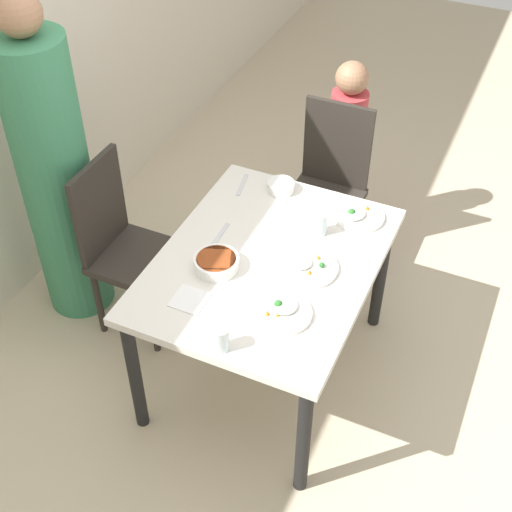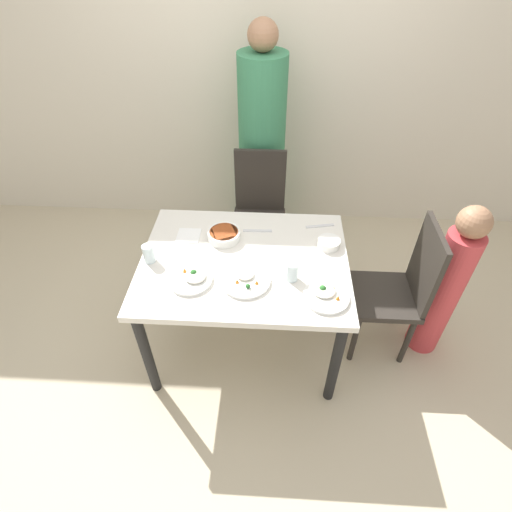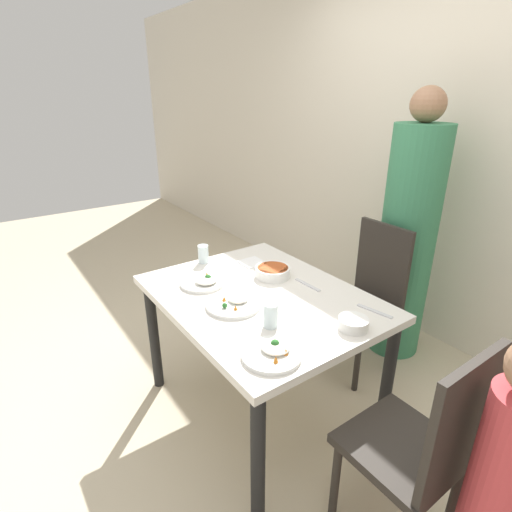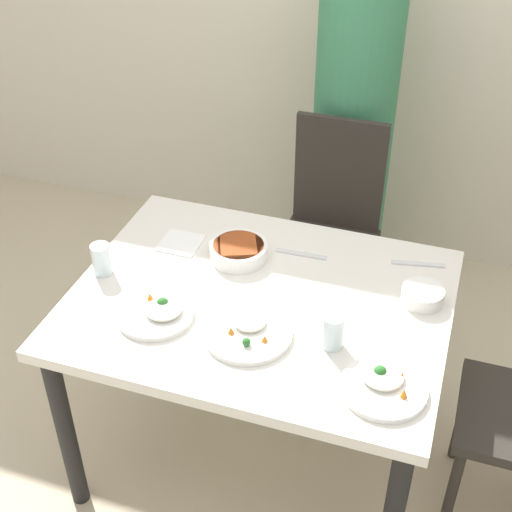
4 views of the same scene
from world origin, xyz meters
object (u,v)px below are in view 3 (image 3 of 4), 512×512
at_px(chair_adult_spot, 368,295).
at_px(bowl_curry, 273,271).
at_px(person_adult, 407,241).
at_px(plate_rice_adult, 234,304).
at_px(glass_water_tall, 271,315).
at_px(chair_child_spot, 421,446).
at_px(person_child, 499,497).

distance_m(chair_adult_spot, bowl_curry, 0.70).
distance_m(person_adult, plate_rice_adult, 1.33).
height_order(bowl_curry, glass_water_tall, glass_water_tall).
height_order(chair_child_spot, person_child, person_child).
relative_size(chair_child_spot, person_adult, 0.55).
bearing_deg(chair_adult_spot, chair_child_spot, -40.56).
bearing_deg(glass_water_tall, person_adult, 99.74).
bearing_deg(chair_child_spot, chair_adult_spot, -130.56).
relative_size(plate_rice_adult, glass_water_tall, 2.40).
bearing_deg(chair_child_spot, glass_water_tall, -74.45).
bearing_deg(person_adult, person_child, -43.59).
relative_size(person_adult, plate_rice_adult, 6.51).
height_order(plate_rice_adult, glass_water_tall, glass_water_tall).
xyz_separation_m(chair_child_spot, bowl_curry, (-1.08, 0.14, 0.26)).
bearing_deg(glass_water_tall, chair_adult_spot, 103.13).
height_order(chair_child_spot, bowl_curry, chair_child_spot).
bearing_deg(chair_child_spot, person_child, 90.00).
distance_m(plate_rice_adult, glass_water_tall, 0.25).
distance_m(chair_child_spot, plate_rice_adult, 0.98).
distance_m(chair_child_spot, person_child, 0.27).
xyz_separation_m(person_child, plate_rice_adult, (-1.19, -0.22, 0.22)).
bearing_deg(chair_adult_spot, person_adult, 90.00).
bearing_deg(glass_water_tall, plate_rice_adult, -172.19).
distance_m(chair_child_spot, bowl_curry, 1.12).
bearing_deg(plate_rice_adult, glass_water_tall, 7.81).
distance_m(person_child, glass_water_tall, 0.99).
bearing_deg(person_adult, plate_rice_adult, -91.17).
xyz_separation_m(person_adult, bowl_curry, (-0.18, -0.97, -0.03)).
xyz_separation_m(chair_adult_spot, person_child, (1.16, -0.76, 0.03)).
height_order(person_adult, plate_rice_adult, person_adult).
bearing_deg(person_adult, chair_child_spot, -51.08).
bearing_deg(bowl_curry, chair_child_spot, -7.28).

